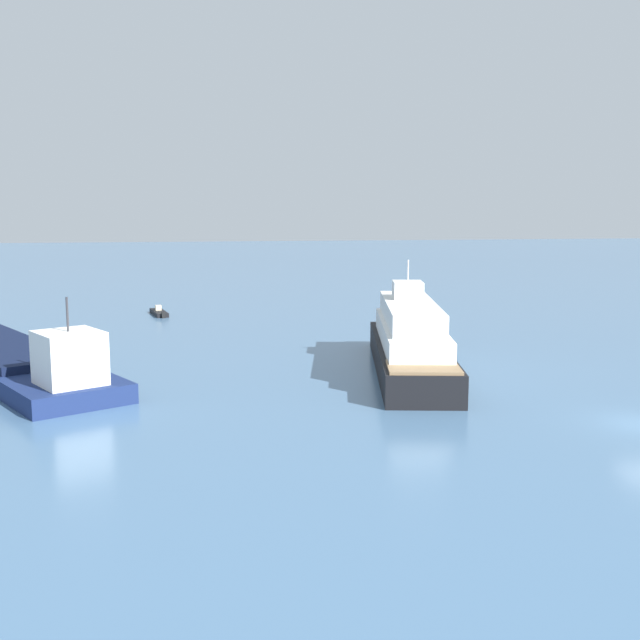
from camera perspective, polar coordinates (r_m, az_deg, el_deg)
white_riverboat at (r=47.92m, az=6.78°, el=-1.63°), size 7.65×18.95×6.89m
small_motorboat at (r=74.61m, az=-11.99°, el=0.55°), size 2.02×4.86×0.89m
cargo_barge at (r=53.61m, az=-22.85°, el=-2.28°), size 19.80×29.49×5.67m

